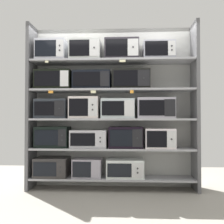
% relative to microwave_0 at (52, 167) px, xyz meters
% --- Properties ---
extents(ground, '(6.49, 6.00, 0.02)m').
position_rel_microwave_0_xyz_m(ground, '(0.93, -1.00, -0.34)').
color(ground, gray).
extents(back_panel, '(2.69, 0.04, 2.56)m').
position_rel_microwave_0_xyz_m(back_panel, '(0.93, 0.23, 0.95)').
color(back_panel, '#B2B2AD').
rests_on(back_panel, ground).
extents(upright_left, '(0.05, 0.42, 2.56)m').
position_rel_microwave_0_xyz_m(upright_left, '(-0.34, 0.00, 0.95)').
color(upright_left, '#5B5B5E').
rests_on(upright_left, ground).
extents(upright_right, '(0.05, 0.42, 2.56)m').
position_rel_microwave_0_xyz_m(upright_right, '(2.21, 0.00, 0.95)').
color(upright_right, '#5B5B5E').
rests_on(upright_right, ground).
extents(shelf_0, '(2.49, 0.42, 0.03)m').
position_rel_microwave_0_xyz_m(shelf_0, '(0.93, 0.00, -0.16)').
color(shelf_0, '#99999E').
rests_on(shelf_0, ground).
extents(microwave_0, '(0.50, 0.42, 0.29)m').
position_rel_microwave_0_xyz_m(microwave_0, '(0.00, 0.00, 0.00)').
color(microwave_0, '#302D2C').
rests_on(microwave_0, shelf_0).
extents(microwave_1, '(0.44, 0.33, 0.28)m').
position_rel_microwave_0_xyz_m(microwave_1, '(0.55, -0.00, -0.01)').
color(microwave_1, '#A29CA9').
rests_on(microwave_1, shelf_0).
extents(microwave_2, '(0.57, 0.39, 0.28)m').
position_rel_microwave_0_xyz_m(microwave_2, '(1.13, -0.00, -0.01)').
color(microwave_2, silver).
rests_on(microwave_2, shelf_0).
extents(shelf_1, '(2.49, 0.42, 0.03)m').
position_rel_microwave_0_xyz_m(shelf_1, '(0.93, 0.00, 0.29)').
color(shelf_1, '#99999E').
extents(microwave_3, '(0.51, 0.34, 0.32)m').
position_rel_microwave_0_xyz_m(microwave_3, '(0.00, -0.00, 0.47)').
color(microwave_3, black).
rests_on(microwave_3, shelf_1).
extents(microwave_4, '(0.56, 0.35, 0.27)m').
position_rel_microwave_0_xyz_m(microwave_4, '(0.57, 0.00, 0.44)').
color(microwave_4, '#BAB8BE').
rests_on(microwave_4, shelf_1).
extents(microwave_5, '(0.51, 0.40, 0.32)m').
position_rel_microwave_0_xyz_m(microwave_5, '(1.14, -0.00, 0.47)').
color(microwave_5, black).
rests_on(microwave_5, shelf_1).
extents(microwave_6, '(0.45, 0.44, 0.30)m').
position_rel_microwave_0_xyz_m(microwave_6, '(1.66, -0.00, 0.45)').
color(microwave_6, silver).
rests_on(microwave_6, shelf_1).
extents(shelf_2, '(2.49, 0.42, 0.03)m').
position_rel_microwave_0_xyz_m(shelf_2, '(0.93, 0.00, 0.74)').
color(shelf_2, '#99999E').
extents(microwave_7, '(0.49, 0.37, 0.30)m').
position_rel_microwave_0_xyz_m(microwave_7, '(-0.01, 0.00, 0.90)').
color(microwave_7, '#282E35').
rests_on(microwave_7, shelf_2).
extents(microwave_8, '(0.45, 0.39, 0.33)m').
position_rel_microwave_0_xyz_m(microwave_8, '(0.50, -0.00, 0.92)').
color(microwave_8, silver).
rests_on(microwave_8, shelf_2).
extents(microwave_9, '(0.50, 0.42, 0.30)m').
position_rel_microwave_0_xyz_m(microwave_9, '(1.02, 0.00, 0.90)').
color(microwave_9, '#B2BFC3').
rests_on(microwave_9, shelf_2).
extents(microwave_10, '(0.56, 0.42, 0.31)m').
position_rel_microwave_0_xyz_m(microwave_10, '(1.60, -0.00, 0.91)').
color(microwave_10, '#A39FAD').
rests_on(microwave_10, shelf_2).
extents(shelf_3, '(2.49, 0.42, 0.03)m').
position_rel_microwave_0_xyz_m(shelf_3, '(0.93, 0.00, 1.19)').
color(shelf_3, '#99999E').
extents(microwave_11, '(0.55, 0.40, 0.30)m').
position_rel_microwave_0_xyz_m(microwave_11, '(0.02, -0.00, 1.35)').
color(microwave_11, black).
rests_on(microwave_11, shelf_3).
extents(microwave_12, '(0.58, 0.34, 0.28)m').
position_rel_microwave_0_xyz_m(microwave_12, '(0.62, -0.00, 1.35)').
color(microwave_12, black).
rests_on(microwave_12, shelf_3).
extents(microwave_13, '(0.57, 0.37, 0.30)m').
position_rel_microwave_0_xyz_m(microwave_13, '(1.23, -0.00, 1.35)').
color(microwave_13, black).
rests_on(microwave_13, shelf_3).
extents(price_tag_0, '(0.07, 0.00, 0.04)m').
position_rel_microwave_0_xyz_m(price_tag_0, '(0.03, -0.21, 1.15)').
color(price_tag_0, orange).
extents(price_tag_1, '(0.08, 0.00, 0.04)m').
position_rel_microwave_0_xyz_m(price_tag_1, '(0.67, -0.21, 1.15)').
color(price_tag_1, beige).
extents(price_tag_2, '(0.05, 0.00, 0.05)m').
position_rel_microwave_0_xyz_m(price_tag_2, '(1.23, -0.21, 1.15)').
color(price_tag_2, orange).
extents(shelf_4, '(2.49, 0.42, 0.03)m').
position_rel_microwave_0_xyz_m(shelf_4, '(0.93, 0.00, 1.64)').
color(shelf_4, '#99999E').
extents(microwave_14, '(0.46, 0.35, 0.33)m').
position_rel_microwave_0_xyz_m(microwave_14, '(-0.02, -0.00, 1.82)').
color(microwave_14, '#B4B7C3').
rests_on(microwave_14, shelf_4).
extents(microwave_15, '(0.48, 0.40, 0.31)m').
position_rel_microwave_0_xyz_m(microwave_15, '(0.52, -0.00, 1.81)').
color(microwave_15, '#B7BCB7').
rests_on(microwave_15, shelf_4).
extents(microwave_16, '(0.52, 0.37, 0.32)m').
position_rel_microwave_0_xyz_m(microwave_16, '(1.09, -0.00, 1.82)').
color(microwave_16, '#2B272F').
rests_on(microwave_16, shelf_4).
extents(microwave_17, '(0.48, 0.38, 0.27)m').
position_rel_microwave_0_xyz_m(microwave_17, '(1.65, -0.00, 1.79)').
color(microwave_17, '#A2A2AF').
rests_on(microwave_17, shelf_4).
extents(price_tag_3, '(0.05, 0.00, 0.03)m').
position_rel_microwave_0_xyz_m(price_tag_3, '(-0.04, -0.21, 1.61)').
color(price_tag_3, beige).
extents(price_tag_4, '(0.09, 0.00, 0.04)m').
position_rel_microwave_0_xyz_m(price_tag_4, '(1.10, -0.21, 1.60)').
color(price_tag_4, beige).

